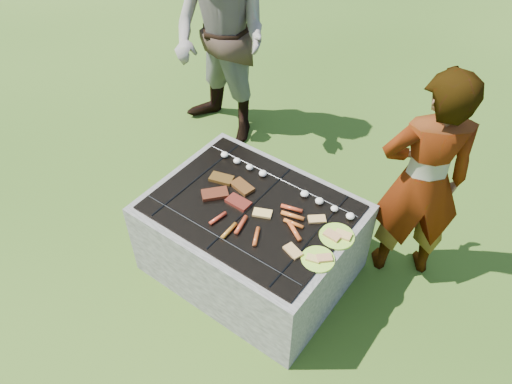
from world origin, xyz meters
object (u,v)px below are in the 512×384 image
Objects in this scene: fire_pit at (252,240)px; cook at (422,182)px; bystander at (221,39)px; plate_far at (337,236)px; plate_near at (318,259)px.

cook is at bearing 38.21° from fire_pit.
bystander is at bearing -48.39° from cook.
plate_far is 0.18× the size of cook.
plate_near is (0.00, -0.22, -0.00)m from plate_far.
plate_near is at bearing -89.77° from plate_far.
plate_far is at bearing -24.36° from bystander.
cook is 2.06m from bystander.
fire_pit is 5.91× the size of plate_near.
plate_far is 2.04m from bystander.
bystander reaches higher than fire_pit.
plate_near is at bearing -10.97° from fire_pit.
plate_near is 2.16m from bystander.
plate_far reaches higher than plate_near.
bystander is at bearing 135.73° from fire_pit.
cook is (0.83, 0.65, 0.51)m from fire_pit.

